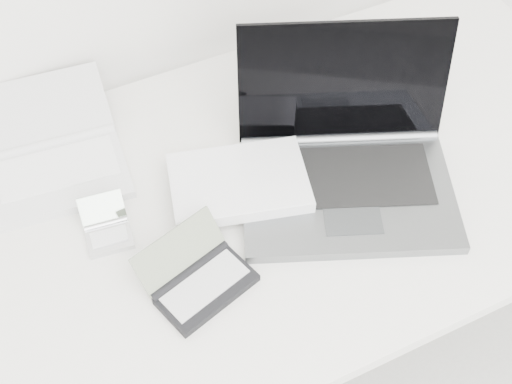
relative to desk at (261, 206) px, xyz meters
name	(u,v)px	position (x,y,z in m)	size (l,w,h in m)	color
desk	(261,206)	(0.00, 0.00, 0.00)	(1.60, 0.80, 0.73)	white
laptop_large	(319,167)	(0.11, -0.03, 0.09)	(0.59, 0.47, 0.27)	slate
netbook_open_white	(55,157)	(-0.34, 0.24, 0.07)	(0.30, 0.36, 0.07)	silver
pda_silver	(107,230)	(-0.30, 0.03, 0.06)	(0.09, 0.11, 0.06)	silver
palmtop_charcoal	(199,279)	(-0.19, -0.14, 0.06)	(0.20, 0.19, 0.08)	black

